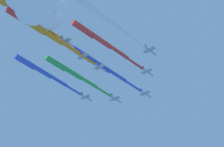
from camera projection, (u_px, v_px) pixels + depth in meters
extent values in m
cylinder|color=#9EA3AD|center=(145.00, 94.00, 273.15)|extent=(9.10, 2.71, 1.33)
cone|color=#1959A5|center=(151.00, 97.00, 275.55)|extent=(1.48, 1.45, 1.27)
cylinder|color=black|center=(140.00, 90.00, 270.90)|extent=(0.75, 1.08, 1.00)
ellipsoid|color=black|center=(147.00, 94.00, 274.36)|extent=(2.02, 1.18, 0.84)
cube|color=#9EA3AD|center=(144.00, 93.00, 272.87)|extent=(3.93, 8.50, 2.16)
cube|color=#1959A5|center=(140.00, 95.00, 275.53)|extent=(2.38, 1.05, 0.27)
cube|color=#1959A5|center=(149.00, 91.00, 270.29)|extent=(2.38, 1.05, 0.27)
cube|color=#9EA3AD|center=(141.00, 91.00, 271.36)|extent=(1.57, 3.26, 0.87)
cube|color=#1959A5|center=(141.00, 90.00, 271.89)|extent=(1.47, 0.78, 1.87)
cylinder|color=blue|center=(132.00, 85.00, 267.61)|extent=(15.34, 4.04, 1.70)
cylinder|color=blue|center=(117.00, 75.00, 261.11)|extent=(15.48, 4.87, 2.54)
cylinder|color=blue|center=(100.00, 65.00, 255.09)|extent=(15.61, 5.71, 3.39)
cylinder|color=blue|center=(83.00, 55.00, 249.09)|extent=(15.74, 6.55, 4.24)
cylinder|color=#9EA3AD|center=(115.00, 99.00, 272.34)|extent=(9.10, 2.67, 1.35)
cone|color=#1959A5|center=(121.00, 102.00, 274.76)|extent=(1.48, 1.46, 1.28)
cylinder|color=black|center=(110.00, 96.00, 270.07)|extent=(0.74, 1.09, 1.01)
ellipsoid|color=black|center=(118.00, 100.00, 273.54)|extent=(2.01, 1.18, 0.85)
cube|color=#9EA3AD|center=(115.00, 99.00, 272.06)|extent=(3.88, 8.46, 2.30)
cube|color=#1959A5|center=(111.00, 100.00, 274.74)|extent=(2.38, 1.04, 0.28)
cube|color=#1959A5|center=(119.00, 97.00, 269.45)|extent=(2.38, 1.04, 0.28)
cube|color=#9EA3AD|center=(111.00, 96.00, 270.54)|extent=(1.55, 3.25, 0.92)
cube|color=#1959A5|center=(111.00, 95.00, 271.06)|extent=(1.47, 0.81, 1.87)
cylinder|color=green|center=(102.00, 91.00, 267.03)|extent=(14.09, 3.77, 1.71)
cylinder|color=green|center=(88.00, 82.00, 261.01)|extent=(14.21, 4.62, 2.57)
cylinder|color=green|center=(72.00, 73.00, 255.48)|extent=(14.34, 5.47, 3.43)
cylinder|color=green|center=(56.00, 63.00, 249.98)|extent=(14.47, 6.31, 4.28)
cylinder|color=#9EA3AD|center=(147.00, 72.00, 259.91)|extent=(9.10, 2.70, 1.35)
cone|color=#1959A5|center=(153.00, 76.00, 262.31)|extent=(1.48, 1.47, 1.28)
cylinder|color=black|center=(142.00, 68.00, 257.65)|extent=(0.75, 1.09, 1.01)
ellipsoid|color=black|center=(149.00, 73.00, 261.10)|extent=(2.02, 1.19, 0.86)
cube|color=#9EA3AD|center=(147.00, 71.00, 259.62)|extent=(3.91, 8.46, 2.34)
cube|color=#1959A5|center=(142.00, 73.00, 262.32)|extent=(2.38, 1.04, 0.28)
cube|color=#1959A5|center=(151.00, 69.00, 257.00)|extent=(2.38, 1.04, 0.28)
cube|color=#9EA3AD|center=(143.00, 69.00, 258.11)|extent=(1.56, 3.24, 0.94)
cube|color=#1959A5|center=(143.00, 67.00, 258.63)|extent=(1.48, 0.82, 1.86)
cylinder|color=red|center=(134.00, 63.00, 254.42)|extent=(15.00, 3.97, 1.72)
cylinder|color=red|center=(118.00, 52.00, 248.04)|extent=(15.13, 4.82, 2.58)
cylinder|color=red|center=(101.00, 41.00, 242.16)|extent=(15.26, 5.67, 3.44)
cylinder|color=red|center=(83.00, 29.00, 236.29)|extent=(15.39, 6.52, 4.30)
cylinder|color=#9EA3AD|center=(86.00, 97.00, 275.67)|extent=(9.10, 2.59, 1.36)
cone|color=#1959A5|center=(92.00, 101.00, 278.11)|extent=(1.47, 1.46, 1.29)
cylinder|color=black|center=(80.00, 94.00, 273.38)|extent=(0.73, 1.09, 1.02)
ellipsoid|color=black|center=(88.00, 98.00, 276.88)|extent=(2.01, 1.17, 0.86)
cube|color=#9EA3AD|center=(85.00, 97.00, 275.38)|extent=(3.80, 8.42, 2.40)
cube|color=#1959A5|center=(82.00, 99.00, 278.07)|extent=(2.37, 1.01, 0.29)
cube|color=#1959A5|center=(89.00, 95.00, 272.77)|extent=(2.37, 1.01, 0.29)
cube|color=#9EA3AD|center=(81.00, 95.00, 273.84)|extent=(1.52, 3.23, 0.96)
cube|color=#1959A5|center=(82.00, 93.00, 274.36)|extent=(1.47, 0.82, 1.86)
cylinder|color=blue|center=(73.00, 89.00, 270.32)|extent=(13.99, 3.63, 1.73)
cylinder|color=blue|center=(58.00, 80.00, 264.28)|extent=(14.11, 4.48, 2.59)
cylinder|color=blue|center=(42.00, 71.00, 258.74)|extent=(14.22, 5.34, 3.45)
cylinder|color=blue|center=(25.00, 62.00, 253.21)|extent=(14.34, 6.19, 4.31)
cylinder|color=#9EA3AD|center=(150.00, 50.00, 244.86)|extent=(9.10, 2.50, 1.33)
cone|color=#1959A5|center=(156.00, 55.00, 247.31)|extent=(1.45, 1.42, 1.27)
cylinder|color=black|center=(144.00, 46.00, 242.54)|extent=(0.73, 1.07, 1.00)
ellipsoid|color=black|center=(152.00, 51.00, 246.08)|extent=(2.00, 1.14, 0.84)
cube|color=#9EA3AD|center=(149.00, 50.00, 244.56)|extent=(3.75, 8.47, 2.15)
cube|color=#1959A5|center=(144.00, 52.00, 247.18)|extent=(2.37, 1.00, 0.27)
cube|color=#1959A5|center=(154.00, 47.00, 242.03)|extent=(2.37, 1.00, 0.27)
cube|color=#9EA3AD|center=(145.00, 47.00, 243.02)|extent=(1.50, 3.25, 0.86)
cube|color=#1959A5|center=(145.00, 46.00, 243.55)|extent=(1.46, 0.75, 1.87)
cylinder|color=white|center=(135.00, 40.00, 239.10)|extent=(15.67, 3.72, 1.70)
cylinder|color=white|center=(119.00, 27.00, 232.30)|extent=(15.79, 4.56, 2.54)
cylinder|color=white|center=(100.00, 13.00, 225.97)|extent=(15.90, 5.40, 3.39)
cylinder|color=#9EA3AD|center=(100.00, 67.00, 252.58)|extent=(9.10, 2.68, 1.36)
cone|color=#1959A5|center=(106.00, 71.00, 254.99)|extent=(1.48, 1.47, 1.29)
cylinder|color=black|center=(94.00, 64.00, 250.31)|extent=(0.74, 1.09, 1.02)
ellipsoid|color=black|center=(103.00, 68.00, 253.78)|extent=(2.01, 1.19, 0.86)
cube|color=#9EA3AD|center=(99.00, 67.00, 252.29)|extent=(3.87, 8.44, 2.40)
cube|color=#1959A5|center=(95.00, 69.00, 255.00)|extent=(2.38, 1.03, 0.29)
cube|color=#1959A5|center=(103.00, 65.00, 249.66)|extent=(2.38, 1.03, 0.29)
cube|color=#9EA3AD|center=(95.00, 64.00, 250.77)|extent=(1.55, 3.24, 0.96)
cube|color=#1959A5|center=(96.00, 63.00, 251.28)|extent=(1.48, 0.83, 1.86)
cylinder|color=orange|center=(86.00, 58.00, 247.23)|extent=(14.24, 3.80, 1.73)
cylinder|color=orange|center=(70.00, 47.00, 241.15)|extent=(14.36, 4.66, 2.59)
cylinder|color=orange|center=(52.00, 36.00, 235.56)|extent=(14.49, 5.51, 3.45)
cylinder|color=orange|center=(33.00, 25.00, 229.99)|extent=(14.62, 6.36, 4.32)
cylinder|color=#9EA3AD|center=(83.00, 57.00, 246.34)|extent=(9.10, 2.73, 1.33)
cone|color=#1959A5|center=(90.00, 61.00, 248.73)|extent=(1.48, 1.45, 1.26)
cylinder|color=black|center=(77.00, 53.00, 244.10)|extent=(0.75, 1.08, 1.00)
ellipsoid|color=black|center=(86.00, 58.00, 247.54)|extent=(2.02, 1.19, 0.84)
cube|color=#9EA3AD|center=(83.00, 56.00, 246.06)|extent=(3.96, 8.52, 2.13)
cube|color=#1959A5|center=(79.00, 59.00, 248.72)|extent=(2.38, 1.06, 0.26)
cube|color=#1959A5|center=(87.00, 54.00, 243.49)|extent=(2.38, 1.06, 0.26)
cube|color=#9EA3AD|center=(78.00, 53.00, 244.56)|extent=(1.58, 3.27, 0.86)
cube|color=#1959A5|center=(79.00, 52.00, 245.09)|extent=(1.47, 0.78, 1.87)
cylinder|color=red|center=(69.00, 47.00, 241.26)|extent=(13.24, 3.74, 1.69)
cylinder|color=red|center=(53.00, 37.00, 235.65)|extent=(13.37, 4.58, 2.54)
cylinder|color=red|center=(36.00, 27.00, 230.53)|extent=(13.51, 5.41, 3.38)
cylinder|color=red|center=(17.00, 16.00, 225.43)|extent=(13.64, 6.25, 4.23)
cylinder|color=#9EA3AD|center=(66.00, 42.00, 242.33)|extent=(9.10, 2.70, 1.32)
cone|color=#1959A5|center=(73.00, 46.00, 244.72)|extent=(1.48, 1.44, 1.26)
cylinder|color=black|center=(60.00, 38.00, 240.07)|extent=(0.75, 1.07, 0.99)
ellipsoid|color=black|center=(69.00, 43.00, 243.53)|extent=(2.02, 1.18, 0.84)
cube|color=#9EA3AD|center=(66.00, 41.00, 242.04)|extent=(3.94, 8.52, 2.08)
cube|color=#1959A5|center=(62.00, 44.00, 244.68)|extent=(2.38, 1.05, 0.26)
cube|color=#1959A5|center=(70.00, 39.00, 239.48)|extent=(2.38, 1.05, 0.26)
cube|color=#9EA3AD|center=(61.00, 38.00, 240.53)|extent=(1.57, 3.27, 0.84)
cube|color=#1959A5|center=(62.00, 37.00, 241.07)|extent=(1.47, 0.77, 1.88)
cylinder|color=orange|center=(51.00, 32.00, 237.07)|extent=(13.97, 3.82, 1.69)
cylinder|color=orange|center=(33.00, 20.00, 231.15)|extent=(14.10, 4.65, 2.53)
cylinder|color=orange|center=(14.00, 8.00, 225.71)|extent=(14.23, 5.48, 3.37)
sphere|color=white|center=(33.00, 4.00, 227.75)|extent=(23.11, 23.11, 23.11)
sphere|color=white|center=(47.00, 16.00, 235.70)|extent=(16.18, 16.18, 16.18)
sphere|color=white|center=(33.00, 4.00, 236.78)|extent=(12.71, 12.71, 12.71)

